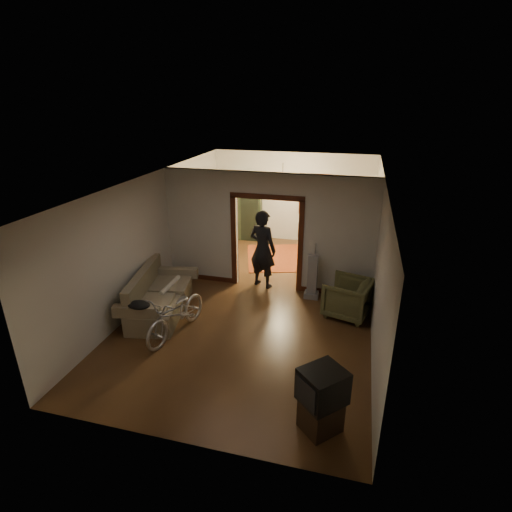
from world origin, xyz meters
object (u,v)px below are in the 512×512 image
(person, at_px, (263,249))
(desk, at_px, (319,238))
(bicycle, at_px, (176,314))
(sofa, at_px, (160,293))
(locker, at_px, (247,210))
(armchair, at_px, (347,298))

(person, height_order, desk, person)
(bicycle, bearing_deg, desk, 79.51)
(sofa, distance_m, desk, 5.50)
(sofa, xyz_separation_m, desk, (2.88, 4.69, -0.11))
(bicycle, height_order, person, person)
(bicycle, distance_m, person, 2.81)
(desk, bearing_deg, locker, -174.93)
(sofa, height_order, desk, sofa)
(armchair, xyz_separation_m, locker, (-3.42, 4.23, 0.54))
(armchair, relative_size, person, 0.47)
(sofa, bearing_deg, person, 34.71)
(person, xyz_separation_m, desk, (1.08, 2.83, -0.60))
(person, bearing_deg, desk, -91.51)
(sofa, height_order, locker, locker)
(desk, bearing_deg, person, -94.86)
(locker, relative_size, desk, 1.96)
(person, bearing_deg, sofa, 65.09)
(desk, bearing_deg, sofa, -105.61)
(bicycle, xyz_separation_m, locker, (-0.23, 5.83, 0.50))
(sofa, distance_m, locker, 5.20)
(person, relative_size, locker, 1.01)
(bicycle, bearing_deg, locker, 103.91)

